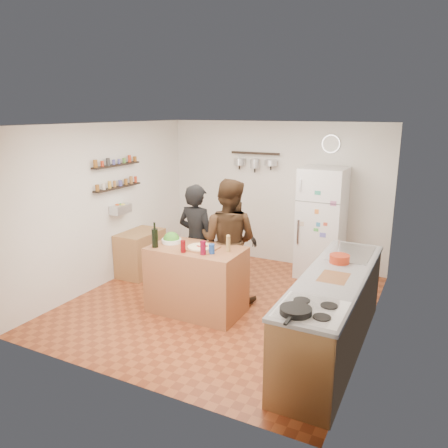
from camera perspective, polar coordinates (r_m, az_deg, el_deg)
The scene contains 26 objects.
room_shell at distance 6.27m, azimuth 1.19°, elevation 1.48°, with size 4.20×4.20×4.20m.
prep_island at distance 5.95m, azimuth -3.60°, elevation -7.30°, with size 1.25×0.72×0.91m, color #9A5B38.
pizza_board at distance 5.74m, azimuth -3.08°, elevation -3.19°, with size 0.42×0.34×0.02m, color brown.
pizza at distance 5.73m, azimuth -3.08°, elevation -3.01°, with size 0.34×0.34×0.02m, color beige.
salad_bowl at distance 6.05m, azimuth -6.87°, elevation -2.19°, with size 0.27×0.27×0.05m, color white.
wine_bottle at distance 5.85m, azimuth -9.01°, elevation -1.83°, with size 0.08×0.08×0.25m, color black.
wine_glass_near at distance 5.60m, azimuth -5.36°, elevation -2.94°, with size 0.06×0.06×0.16m, color #5E080B.
wine_glass_far at distance 5.50m, azimuth -2.76°, elevation -3.13°, with size 0.07×0.07×0.18m, color maroon.
pepper_mill at distance 5.61m, azimuth 0.55°, elevation -2.74°, with size 0.06×0.06×0.18m, color olive.
salt_canister at distance 5.54m, azimuth -1.62°, elevation -3.27°, with size 0.08×0.08×0.12m, color navy.
person_left at distance 6.38m, azimuth -3.59°, elevation -2.18°, with size 0.61×0.40×1.67m, color black.
person_center at distance 6.17m, azimuth 0.56°, elevation -2.22°, with size 0.86×0.67×1.77m, color black.
person_back at distance 6.72m, azimuth 1.20°, elevation -1.92°, with size 0.89×0.37×1.52m, color #2B2926.
counter_run at distance 5.16m, azimuth 14.00°, elevation -11.35°, with size 0.63×2.63×0.90m, color #9E7042.
stove_top at distance 4.13m, azimuth 11.33°, elevation -10.94°, with size 0.60×0.62×0.02m, color white.
skillet at distance 4.00m, azimuth 9.34°, elevation -11.10°, with size 0.29×0.29×0.06m, color black.
sink at distance 5.77m, azimuth 16.21°, elevation -3.73°, with size 0.50×0.80×0.03m, color silver.
cutting_board at distance 4.91m, azimuth 14.13°, elevation -6.86°, with size 0.30×0.40×0.02m, color brown.
red_bowl at distance 5.36m, azimuth 14.85°, elevation -4.42°, with size 0.24×0.24×0.10m, color #A82C13.
fridge at distance 7.29m, azimuth 12.61°, elevation 0.16°, with size 0.70×0.68×1.80m, color white.
wall_clock at distance 7.41m, azimuth 13.80°, elevation 10.14°, with size 0.30×0.30×0.03m, color silver.
spice_shelf_lower at distance 7.10m, azimuth -13.71°, elevation 4.68°, with size 0.12×1.00×0.03m, color black.
spice_shelf_upper at distance 7.05m, azimuth -13.88°, elevation 7.48°, with size 0.12×1.00×0.03m, color black.
produce_basket at distance 7.15m, azimuth -13.36°, elevation 1.90°, with size 0.18×0.35×0.14m, color silver.
side_table at distance 7.44m, azimuth -10.84°, elevation -3.74°, with size 0.50×0.80×0.73m, color #A67A45.
pot_rack at distance 7.75m, azimuth 4.08°, elevation 9.21°, with size 0.90×0.04×0.04m, color black.
Camera 1 is at (2.63, -5.12, 2.67)m, focal length 35.00 mm.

